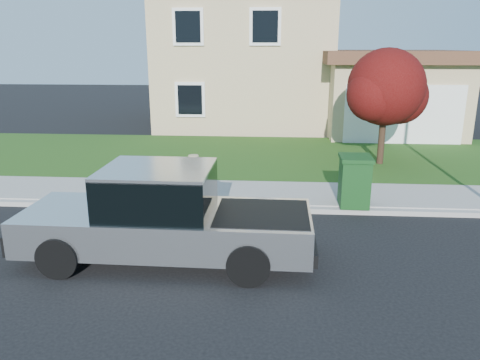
# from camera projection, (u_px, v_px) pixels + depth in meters

# --- Properties ---
(ground) EXTENTS (80.00, 80.00, 0.00)m
(ground) POSITION_uv_depth(u_px,v_px,m) (194.00, 263.00, 8.58)
(ground) COLOR black
(ground) RESTS_ON ground
(curb) EXTENTS (40.00, 0.20, 0.12)m
(curb) POSITION_uv_depth(u_px,v_px,m) (255.00, 209.00, 11.27)
(curb) COLOR gray
(curb) RESTS_ON ground
(sidewalk) EXTENTS (40.00, 2.00, 0.15)m
(sidewalk) POSITION_uv_depth(u_px,v_px,m) (256.00, 194.00, 12.32)
(sidewalk) COLOR gray
(sidewalk) RESTS_ON ground
(lawn) EXTENTS (40.00, 7.00, 0.10)m
(lawn) POSITION_uv_depth(u_px,v_px,m) (261.00, 156.00, 16.64)
(lawn) COLOR #1C3D11
(lawn) RESTS_ON ground
(house) EXTENTS (14.00, 11.30, 6.85)m
(house) POSITION_uv_depth(u_px,v_px,m) (273.00, 60.00, 23.31)
(house) COLOR tan
(house) RESTS_ON ground
(pickup_truck) EXTENTS (5.41, 2.11, 1.77)m
(pickup_truck) POSITION_uv_depth(u_px,v_px,m) (165.00, 218.00, 8.53)
(pickup_truck) COLOR black
(pickup_truck) RESTS_ON ground
(woman) EXTENTS (0.60, 0.42, 1.72)m
(woman) POSITION_uv_depth(u_px,v_px,m) (195.00, 198.00, 9.67)
(woman) COLOR tan
(woman) RESTS_ON ground
(ornamental_tree) EXTENTS (2.70, 2.43, 3.70)m
(ornamental_tree) POSITION_uv_depth(u_px,v_px,m) (387.00, 91.00, 14.81)
(ornamental_tree) COLOR black
(ornamental_tree) RESTS_ON lawn
(trash_bin) EXTENTS (0.75, 0.86, 1.20)m
(trash_bin) POSITION_uv_depth(u_px,v_px,m) (354.00, 181.00, 11.11)
(trash_bin) COLOR #0F3913
(trash_bin) RESTS_ON sidewalk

